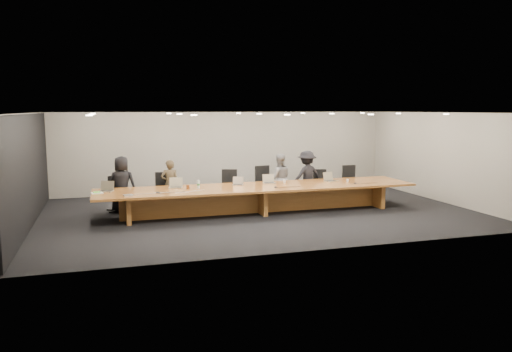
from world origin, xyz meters
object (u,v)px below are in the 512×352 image
Objects in this scene: chair_mid_right at (266,184)px; water_bottle at (198,185)px; chair_right at (321,185)px; person_a at (122,184)px; person_d at (307,176)px; laptop_a at (106,186)px; mic_right at (355,183)px; conference_table at (259,194)px; laptop_c at (238,181)px; person_b at (170,184)px; laptop_b at (175,183)px; mic_left at (158,192)px; amber_mug at (188,187)px; av_box at (128,195)px; chair_mid_left at (229,188)px; paper_cup_near at (284,181)px; laptop_e at (331,177)px; chair_far_right at (352,182)px; chair_left at (164,191)px; person_c at (279,179)px; paper_cup_far at (348,180)px; laptop_d at (269,179)px; chair_far_left at (117,194)px.

chair_mid_right is 2.66m from water_bottle.
person_a reaches higher than chair_right.
person_a is at bearing -10.77° from person_d.
mic_right is (6.95, -0.64, -0.13)m from laptop_a.
person_d is 7.24× the size of water_bottle.
conference_table is 0.74m from laptop_c.
person_b reaches higher than water_bottle.
laptop_b is 2.77× the size of mic_left.
av_box is (-1.61, -0.67, -0.04)m from amber_mug.
conference_table is at bearing -137.64° from chair_right.
chair_mid_right is at bearing 24.96° from chair_mid_left.
paper_cup_near reaches higher than mic_left.
person_d reaches higher than person_a.
laptop_e is (4.64, -0.11, -0.00)m from laptop_b.
paper_cup_near is at bearing 27.42° from person_d.
person_d is (-1.60, -0.04, 0.26)m from chair_far_right.
conference_table is 1.74m from water_bottle.
person_a is at bearing 84.83° from laptop_a.
chair_left reaches higher than chair_right.
laptop_c is (1.82, -0.81, 0.14)m from person_b.
chair_mid_right is at bearing 27.80° from water_bottle.
laptop_b is (-2.29, 0.38, 0.37)m from conference_table.
chair_right is at bearing 166.75° from person_d.
chair_mid_left is at bearing 35.42° from laptop_a.
chair_left is 0.99× the size of chair_far_right.
person_d is 1.39m from paper_cup_near.
chair_right reaches higher than mic_right.
laptop_e is at bearing 6.69° from mic_left.
laptop_a reaches higher than chair_right.
person_c is at bearing -176.17° from chair_far_right.
chair_mid_left is 8.50× the size of mic_left.
mic_right is (0.37, -1.60, 0.26)m from chair_right.
mic_left is at bearing -148.01° from chair_right.
chair_mid_right reaches higher than laptop_b.
chair_far_right is at bearing 12.13° from amber_mug.
laptop_e is at bearing 2.74° from water_bottle.
av_box is at bearing -161.06° from water_bottle.
paper_cup_far is at bearing 0.88° from conference_table.
chair_mid_right is 3.86m from mic_left.
person_b is 2.90m from laptop_d.
chair_left is at bearing 176.74° from laptop_c.
chair_far_left is 7.40m from chair_far_right.
laptop_e is 4.34m from amber_mug.
conference_table is 1.46m from chair_mid_right.
paper_cup_far is (1.88, -0.34, -0.01)m from paper_cup_near.
paper_cup_far is at bearing -42.94° from chair_mid_right.
laptop_e is (1.90, -0.15, 0.01)m from laptop_d.
laptop_e is 4.06m from water_bottle.
person_b is 2.02m from laptop_a.
laptop_c is (-2.49, -0.87, 0.07)m from person_d.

